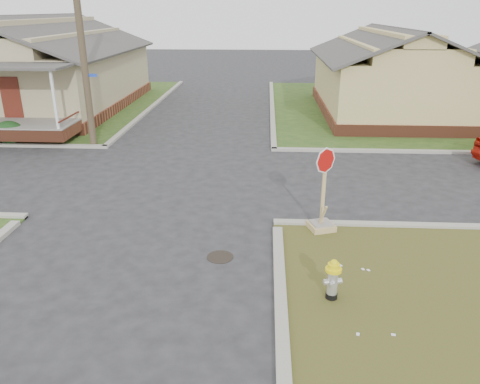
{
  "coord_description": "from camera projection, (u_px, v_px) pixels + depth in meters",
  "views": [
    {
      "loc": [
        3.22,
        -10.31,
        5.56
      ],
      "look_at": [
        2.59,
        1.0,
        1.1
      ],
      "focal_mm": 35.0,
      "sensor_mm": 36.0,
      "label": 1
    }
  ],
  "objects": [
    {
      "name": "ground",
      "position": [
        135.0,
        245.0,
        11.78
      ],
      "size": [
        120.0,
        120.0,
        0.0
      ],
      "primitive_type": "plane",
      "color": "#272729",
      "rests_on": "ground"
    },
    {
      "name": "verge_far_left",
      "position": [
        6.0,
        103.0,
        29.17
      ],
      "size": [
        19.0,
        19.0,
        0.05
      ],
      "primitive_type": "cube",
      "color": "#294819",
      "rests_on": "ground"
    },
    {
      "name": "curbs",
      "position": [
        173.0,
        178.0,
        16.43
      ],
      "size": [
        80.0,
        40.0,
        0.12
      ],
      "primitive_type": null,
      "color": "#A29F92",
      "rests_on": "ground"
    },
    {
      "name": "manhole",
      "position": [
        220.0,
        257.0,
        11.2
      ],
      "size": [
        0.64,
        0.64,
        0.01
      ],
      "primitive_type": "cylinder",
      "color": "black",
      "rests_on": "ground"
    },
    {
      "name": "corner_house",
      "position": [
        37.0,
        69.0,
        26.97
      ],
      "size": [
        10.1,
        15.5,
        5.3
      ],
      "color": "brown",
      "rests_on": "ground"
    },
    {
      "name": "side_house_yellow",
      "position": [
        389.0,
        74.0,
        25.8
      ],
      "size": [
        7.6,
        11.6,
        4.7
      ],
      "color": "brown",
      "rests_on": "ground"
    },
    {
      "name": "utility_pole",
      "position": [
        80.0,
        33.0,
        18.56
      ],
      "size": [
        1.8,
        0.28,
        9.0
      ],
      "color": "#3F3424",
      "rests_on": "ground"
    },
    {
      "name": "fire_hydrant",
      "position": [
        333.0,
        277.0,
        9.37
      ],
      "size": [
        0.33,
        0.33,
        0.89
      ],
      "rotation": [
        0.0,
        0.0,
        0.21
      ],
      "color": "black",
      "rests_on": "ground"
    },
    {
      "name": "stop_sign",
      "position": [
        322.0,
        212.0,
        12.35
      ],
      "size": [
        0.65,
        0.63,
        2.28
      ],
      "rotation": [
        0.0,
        0.0,
        0.33
      ],
      "color": "tan",
      "rests_on": "ground"
    },
    {
      "name": "hedge_right",
      "position": [
        9.0,
        132.0,
        20.22
      ],
      "size": [
        1.36,
        1.11,
        1.04
      ],
      "primitive_type": "ellipsoid",
      "color": "#133312",
      "rests_on": "verge_far_left"
    }
  ]
}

